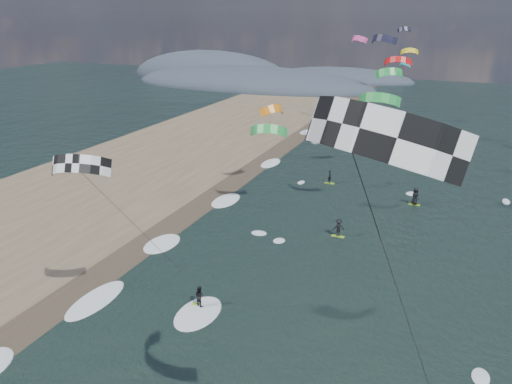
% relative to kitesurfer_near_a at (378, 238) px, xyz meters
% --- Properties ---
extents(wet_sand_strip, '(3.00, 240.00, 0.00)m').
position_rel_kitesurfer_near_a_xyz_m(wet_sand_strip, '(-21.42, 14.77, -12.94)').
color(wet_sand_strip, '#382D23').
rests_on(wet_sand_strip, ground).
extents(coastal_hills, '(80.00, 41.00, 15.00)m').
position_rel_kitesurfer_near_a_xyz_m(coastal_hills, '(-54.26, 112.63, -12.94)').
color(coastal_hills, '#3D4756').
rests_on(coastal_hills, ground).
extents(kitesurfer_near_a, '(7.91, 9.18, 16.89)m').
position_rel_kitesurfer_near_a_xyz_m(kitesurfer_near_a, '(0.00, 0.00, 0.00)').
color(kitesurfer_near_a, '#93D024').
rests_on(kitesurfer_near_a, ground).
extents(kitesurfer_near_b, '(6.79, 8.50, 12.21)m').
position_rel_kitesurfer_near_a_xyz_m(kitesurfer_near_b, '(-14.98, 8.79, -5.69)').
color(kitesurfer_near_b, '#93D024').
rests_on(kitesurfer_near_b, ground).
extents(far_kitesurfers, '(10.60, 14.06, 1.78)m').
position_rel_kitesurfer_near_a_xyz_m(far_kitesurfers, '(-5.67, 32.90, -12.11)').
color(far_kitesurfers, '#93D024').
rests_on(far_kitesurfers, ground).
extents(bg_kite_field, '(13.59, 72.00, 7.90)m').
position_rel_kitesurfer_near_a_xyz_m(bg_kite_field, '(-10.11, 55.84, -1.12)').
color(bg_kite_field, black).
rests_on(bg_kite_field, ground).
extents(shoreline_surf, '(2.40, 79.40, 0.11)m').
position_rel_kitesurfer_near_a_xyz_m(shoreline_surf, '(-20.22, 19.52, -12.94)').
color(shoreline_surf, white).
rests_on(shoreline_surf, ground).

